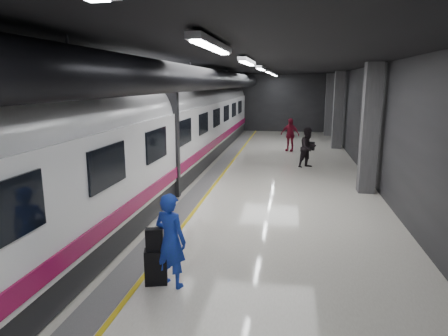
{
  "coord_description": "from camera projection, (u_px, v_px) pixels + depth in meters",
  "views": [
    {
      "loc": [
        1.87,
        -12.42,
        3.8
      ],
      "look_at": [
        0.02,
        -1.48,
        1.44
      ],
      "focal_mm": 32.0,
      "sensor_mm": 36.0,
      "label": 1
    }
  ],
  "objects": [
    {
      "name": "ground",
      "position": [
        231.0,
        202.0,
        13.08
      ],
      "size": [
        40.0,
        40.0,
        0.0
      ],
      "primitive_type": "plane",
      "color": "silver",
      "rests_on": "ground"
    },
    {
      "name": "platform_hall",
      "position": [
        227.0,
        91.0,
        13.31
      ],
      "size": [
        10.02,
        40.02,
        4.51
      ],
      "color": "black",
      "rests_on": "ground"
    },
    {
      "name": "train",
      "position": [
        134.0,
        137.0,
        13.17
      ],
      "size": [
        3.05,
        38.0,
        4.05
      ],
      "color": "black",
      "rests_on": "ground"
    },
    {
      "name": "traveler_main",
      "position": [
        171.0,
        240.0,
        7.49
      ],
      "size": [
        0.78,
        0.64,
        1.83
      ],
      "primitive_type": "imported",
      "rotation": [
        0.0,
        0.0,
        2.79
      ],
      "color": "#1A28C8",
      "rests_on": "ground"
    },
    {
      "name": "suitcase_main",
      "position": [
        156.0,
        267.0,
        7.67
      ],
      "size": [
        0.48,
        0.37,
        0.69
      ],
      "primitive_type": "cube",
      "rotation": [
        0.0,
        0.0,
        0.28
      ],
      "color": "black",
      "rests_on": "ground"
    },
    {
      "name": "shoulder_bag",
      "position": [
        154.0,
        239.0,
        7.56
      ],
      "size": [
        0.35,
        0.24,
        0.43
      ],
      "primitive_type": "cube",
      "rotation": [
        0.0,
        0.0,
        0.24
      ],
      "color": "black",
      "rests_on": "suitcase_main"
    },
    {
      "name": "traveler_far_a",
      "position": [
        308.0,
        148.0,
        18.22
      ],
      "size": [
        1.14,
        1.11,
        1.84
      ],
      "primitive_type": "imported",
      "rotation": [
        0.0,
        0.0,
        0.69
      ],
      "color": "black",
      "rests_on": "ground"
    },
    {
      "name": "traveler_far_b",
      "position": [
        290.0,
        135.0,
        22.68
      ],
      "size": [
        1.19,
        0.81,
        1.87
      ],
      "primitive_type": "imported",
      "rotation": [
        0.0,
        0.0,
        -0.36
      ],
      "color": "maroon",
      "rests_on": "ground"
    },
    {
      "name": "suitcase_far",
      "position": [
        311.0,
        146.0,
        23.1
      ],
      "size": [
        0.38,
        0.32,
        0.48
      ],
      "primitive_type": "cube",
      "rotation": [
        0.0,
        0.0,
        -0.38
      ],
      "color": "black",
      "rests_on": "ground"
    }
  ]
}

